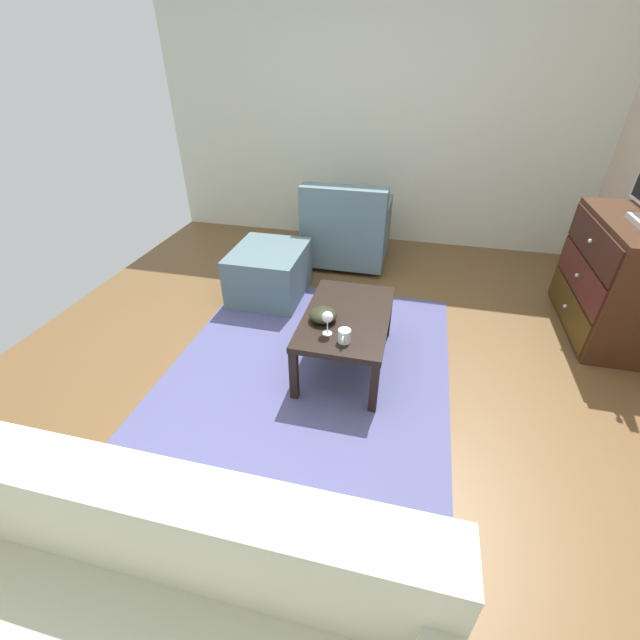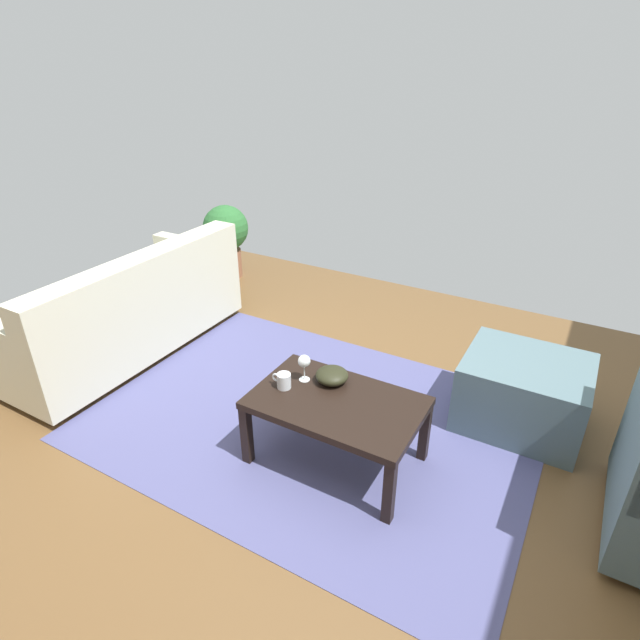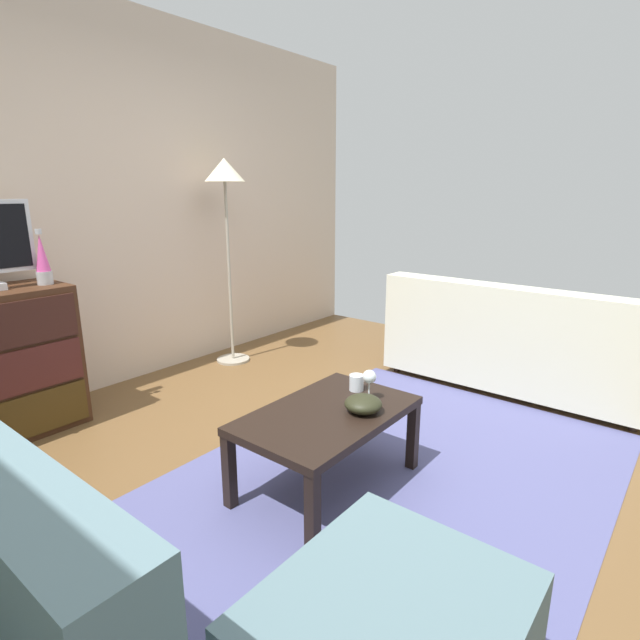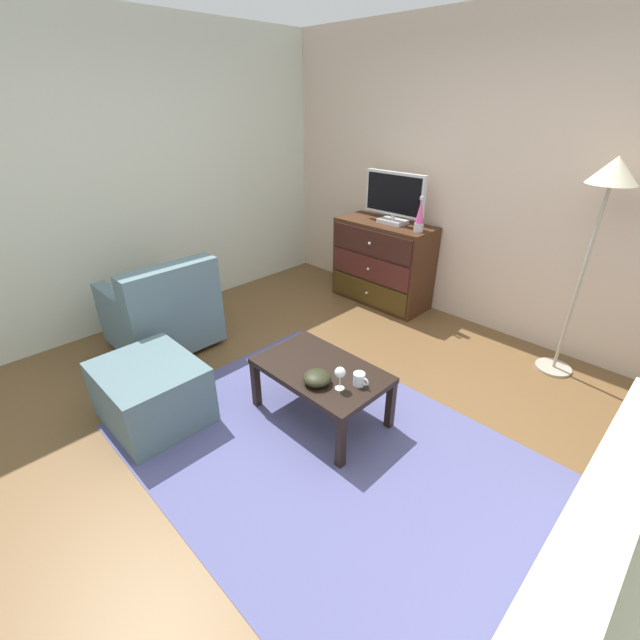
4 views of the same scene
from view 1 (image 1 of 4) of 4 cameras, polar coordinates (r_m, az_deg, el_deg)
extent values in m
cube|color=brown|center=(2.92, 2.48, -7.14)|extent=(5.50, 4.85, 0.05)
cube|color=silver|center=(4.75, 9.66, 26.61)|extent=(0.12, 4.85, 2.70)
cube|color=#4F5081|center=(2.79, -2.40, -8.66)|extent=(2.60, 1.90, 0.01)
cube|color=#3F2314|center=(3.78, 35.45, 4.66)|extent=(1.05, 0.45, 0.88)
cube|color=#422D10|center=(3.81, 30.96, 1.61)|extent=(0.99, 0.02, 0.25)
sphere|color=silver|center=(3.80, 30.72, 1.65)|extent=(0.03, 0.03, 0.03)
cube|color=#481D18|center=(3.69, 32.16, 5.23)|extent=(0.99, 0.02, 0.25)
sphere|color=silver|center=(3.69, 31.92, 5.27)|extent=(0.03, 0.03, 0.03)
cube|color=#361A13|center=(3.59, 33.46, 9.06)|extent=(0.99, 0.02, 0.25)
sphere|color=silver|center=(3.59, 33.21, 9.11)|extent=(0.03, 0.03, 0.03)
cube|color=black|center=(3.17, 9.35, 0.72)|extent=(0.05, 0.05, 0.36)
cube|color=black|center=(2.51, 7.47, -9.23)|extent=(0.05, 0.05, 0.36)
cube|color=black|center=(3.23, 0.58, 1.84)|extent=(0.05, 0.05, 0.36)
cube|color=black|center=(2.58, -3.60, -7.54)|extent=(0.05, 0.05, 0.36)
cube|color=black|center=(2.74, 3.72, 0.41)|extent=(0.89, 0.56, 0.04)
cylinder|color=silver|center=(2.54, 1.02, -1.85)|extent=(0.06, 0.06, 0.00)
cylinder|color=silver|center=(2.51, 1.03, -0.97)|extent=(0.01, 0.01, 0.09)
sphere|color=silver|center=(2.47, 1.05, 0.43)|extent=(0.07, 0.07, 0.07)
cylinder|color=silver|center=(2.45, 3.39, -2.19)|extent=(0.08, 0.08, 0.08)
torus|color=silver|center=(2.41, 3.17, -2.78)|extent=(0.05, 0.01, 0.05)
ellipsoid|color=black|center=(2.64, 0.43, 0.72)|extent=(0.18, 0.18, 0.08)
cylinder|color=#332319|center=(2.45, -35.37, -24.50)|extent=(0.05, 0.05, 0.05)
cube|color=beige|center=(1.55, -20.15, -24.79)|extent=(0.20, 1.82, 0.39)
cylinder|color=#332319|center=(4.70, 8.34, 9.86)|extent=(0.05, 0.05, 0.05)
cylinder|color=#332319|center=(4.79, 0.58, 10.67)|extent=(0.05, 0.05, 0.05)
cylinder|color=#332319|center=(4.12, 7.33, 6.45)|extent=(0.05, 0.05, 0.05)
cylinder|color=#332319|center=(4.23, -1.39, 7.42)|extent=(0.05, 0.05, 0.05)
cube|color=slate|center=(4.37, 3.81, 11.15)|extent=(0.80, 0.80, 0.35)
cube|color=slate|center=(3.95, 3.23, 14.83)|extent=(0.20, 0.80, 0.43)
cube|color=slate|center=(4.23, 8.65, 14.12)|extent=(0.76, 0.12, 0.20)
cube|color=slate|center=(4.34, -0.64, 14.96)|extent=(0.76, 0.12, 0.20)
cylinder|color=#97865F|center=(4.50, 5.66, 15.23)|extent=(0.16, 0.40, 0.16)
cube|color=slate|center=(3.70, -6.99, 6.53)|extent=(0.70, 0.60, 0.43)
camera|label=2|loc=(3.63, 45.20, 27.32)|focal=28.74mm
camera|label=3|loc=(4.37, -10.68, 27.12)|focal=27.77mm
camera|label=4|loc=(2.12, -65.51, 19.47)|focal=23.50mm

